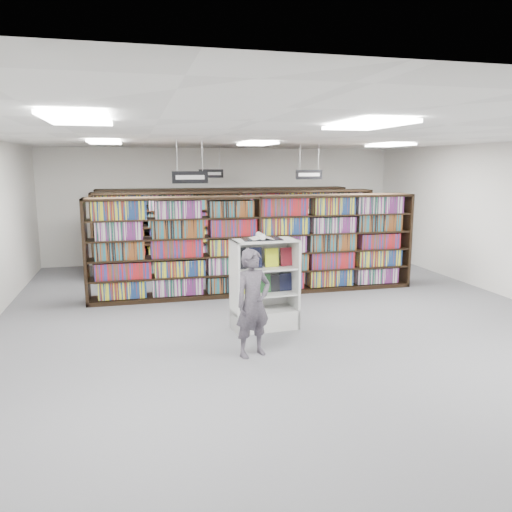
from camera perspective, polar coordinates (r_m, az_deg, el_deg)
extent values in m
plane|color=#54555A|center=(8.96, 3.23, -7.39)|extent=(12.00, 12.00, 0.00)
cube|color=white|center=(8.55, 3.46, 13.50)|extent=(10.00, 12.00, 0.10)
cube|color=silver|center=(14.42, -3.74, 5.83)|extent=(10.00, 0.10, 3.20)
cube|color=black|center=(10.59, 0.12, 1.24)|extent=(7.00, 0.60, 2.10)
cube|color=maroon|center=(10.59, 0.12, 1.24)|extent=(6.88, 0.42, 1.98)
cube|color=black|center=(12.52, -2.09, 2.64)|extent=(7.00, 0.60, 2.10)
cube|color=maroon|center=(12.52, -2.09, 2.64)|extent=(6.88, 0.42, 1.98)
cube|color=black|center=(14.18, -3.49, 3.53)|extent=(7.00, 0.60, 2.10)
cube|color=maroon|center=(14.18, -3.49, 3.53)|extent=(6.88, 0.42, 1.98)
cylinder|color=#B2B2B7|center=(9.19, -9.04, 11.36)|extent=(0.01, 0.01, 0.58)
cylinder|color=#B2B2B7|center=(9.24, -6.17, 11.42)|extent=(0.01, 0.01, 0.58)
cube|color=black|center=(9.21, -7.54, 8.91)|extent=(0.65, 0.02, 0.22)
cube|color=white|center=(9.20, -7.53, 8.91)|extent=(0.52, 0.00, 0.08)
cylinder|color=#B2B2B7|center=(11.78, 5.06, 11.19)|extent=(0.01, 0.01, 0.58)
cylinder|color=#B2B2B7|center=(11.94, 7.16, 11.14)|extent=(0.01, 0.01, 0.58)
cube|color=black|center=(11.86, 6.08, 9.24)|extent=(0.65, 0.02, 0.22)
cube|color=white|center=(11.85, 6.10, 9.24)|extent=(0.52, 0.00, 0.08)
cylinder|color=#B2B2B7|center=(13.28, -6.18, 11.07)|extent=(0.01, 0.01, 0.58)
cylinder|color=#B2B2B7|center=(13.34, -4.20, 11.10)|extent=(0.01, 0.01, 0.58)
cube|color=black|center=(13.31, -5.16, 9.36)|extent=(0.65, 0.02, 0.22)
cube|color=white|center=(13.30, -5.15, 9.36)|extent=(0.52, 0.00, 0.08)
cube|color=white|center=(5.19, -19.70, 14.57)|extent=(0.60, 1.20, 0.04)
cube|color=white|center=(5.75, 12.64, 14.44)|extent=(0.60, 1.20, 0.04)
cube|color=white|center=(10.17, -16.91, 12.35)|extent=(0.60, 1.20, 0.04)
cube|color=white|center=(10.47, 0.13, 12.71)|extent=(0.60, 1.20, 0.04)
cube|color=white|center=(11.57, 15.05, 12.14)|extent=(0.60, 1.20, 0.04)
cube|color=silver|center=(8.52, 0.98, -7.17)|extent=(1.13, 0.63, 0.33)
cube|color=silver|center=(8.20, -2.46, -3.53)|extent=(0.08, 0.54, 1.52)
cube|color=silver|center=(8.54, 4.31, -2.99)|extent=(0.08, 0.54, 1.52)
cube|color=silver|center=(8.59, 0.43, -2.88)|extent=(1.09, 0.11, 1.52)
cube|color=silver|center=(8.21, 1.01, 1.80)|extent=(1.13, 0.63, 0.03)
cube|color=silver|center=(8.40, 0.99, -4.34)|extent=(1.04, 0.58, 0.02)
cube|color=silver|center=(8.30, 1.00, -1.44)|extent=(1.04, 0.58, 0.02)
cube|color=black|center=(8.18, -1.91, -0.36)|extent=(0.22, 0.09, 0.33)
cube|color=black|center=(8.27, -0.03, -0.24)|extent=(0.22, 0.09, 0.33)
cube|color=#E1F71B|center=(8.36, 1.80, -0.13)|extent=(0.22, 0.09, 0.33)
cube|color=maroon|center=(8.46, 3.60, -0.02)|extent=(0.22, 0.09, 0.33)
cube|color=#E1F71B|center=(8.28, -1.76, -3.38)|extent=(0.24, 0.08, 0.31)
cube|color=maroon|center=(8.34, -0.43, -3.28)|extent=(0.24, 0.08, 0.31)
cube|color=#1F5626|center=(8.40, 0.88, -3.18)|extent=(0.24, 0.08, 0.31)
cube|color=black|center=(8.47, 2.17, -3.07)|extent=(0.24, 0.08, 0.31)
cube|color=black|center=(8.54, 3.44, -2.97)|extent=(0.24, 0.08, 0.31)
cube|color=black|center=(8.21, 0.67, 1.96)|extent=(0.65, 0.39, 0.02)
cube|color=white|center=(8.18, -0.38, 2.00)|extent=(0.29, 0.35, 0.06)
cube|color=white|center=(8.25, 1.71, 2.07)|extent=(0.29, 0.35, 0.08)
cylinder|color=white|center=(8.20, 0.53, 2.32)|extent=(0.11, 0.33, 0.10)
imported|color=#514B56|center=(7.16, -0.35, -5.40)|extent=(0.67, 0.55, 1.57)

